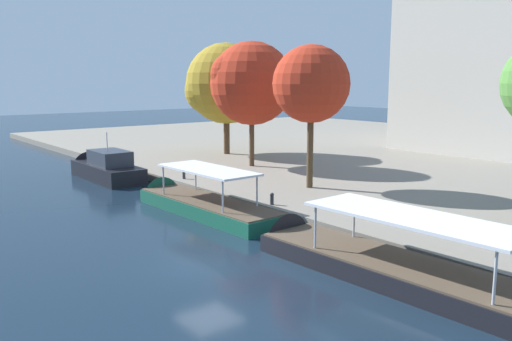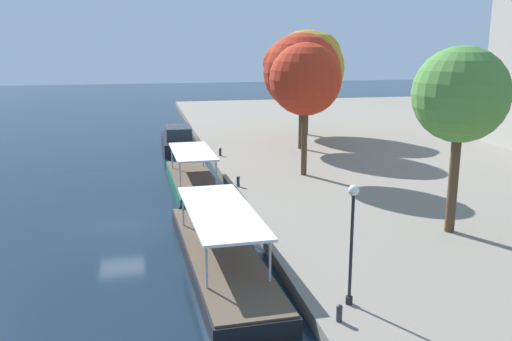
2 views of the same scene
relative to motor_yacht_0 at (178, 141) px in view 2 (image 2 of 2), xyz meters
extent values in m
plane|color=#142333|center=(22.50, -4.84, -0.73)|extent=(220.00, 220.00, 0.00)
cube|color=black|center=(0.64, 0.00, -0.27)|extent=(8.26, 2.93, 1.53)
cone|color=black|center=(-3.89, 0.01, -0.27)|extent=(1.21, 2.76, 2.76)
cube|color=#2D333D|center=(1.25, 0.00, 1.07)|extent=(3.72, 2.34, 1.16)
cube|color=black|center=(-0.19, 0.00, 1.13)|extent=(1.00, 2.18, 0.70)
cylinder|color=silver|center=(0.84, 0.00, 2.35)|extent=(0.08, 0.08, 1.39)
cube|color=#14513D|center=(15.11, 0.03, -0.58)|extent=(11.23, 3.26, 1.29)
cone|color=#14513D|center=(9.04, -0.13, -0.58)|extent=(1.47, 2.71, 2.67)
cube|color=brown|center=(15.11, 0.03, 0.11)|extent=(11.00, 3.11, 0.08)
cylinder|color=#B2B2B7|center=(12.08, -1.23, 1.02)|extent=(0.10, 0.10, 1.74)
cylinder|color=#B2B2B7|center=(12.02, 1.14, 1.02)|extent=(0.10, 0.10, 1.74)
cylinder|color=#B2B2B7|center=(18.21, -1.07, 1.02)|extent=(0.10, 0.10, 1.74)
cylinder|color=#B2B2B7|center=(18.15, 1.30, 1.02)|extent=(0.10, 0.10, 1.74)
cube|color=silver|center=(15.11, 0.03, 1.95)|extent=(6.98, 2.91, 0.12)
cube|color=black|center=(29.36, -0.05, -0.61)|extent=(14.10, 3.70, 1.28)
cone|color=black|center=(21.87, -0.34, -0.61)|extent=(1.51, 2.91, 2.86)
cube|color=brown|center=(29.36, -0.05, 0.07)|extent=(13.81, 3.53, 0.08)
cylinder|color=#B2B2B7|center=(25.56, -1.47, 1.02)|extent=(0.10, 0.10, 1.81)
cylinder|color=#B2B2B7|center=(25.47, 1.07, 1.02)|extent=(0.10, 0.10, 1.81)
cylinder|color=#B2B2B7|center=(33.25, -1.18, 1.02)|extent=(0.10, 0.10, 1.81)
cylinder|color=#B2B2B7|center=(33.15, 1.36, 1.02)|extent=(0.10, 0.10, 1.81)
cube|color=silver|center=(29.36, -0.05, 1.98)|extent=(8.78, 3.25, 0.12)
cylinder|color=#2D2D33|center=(36.43, 3.08, 0.13)|extent=(0.21, 0.21, 0.46)
sphere|color=#2D2D33|center=(36.43, 3.08, 0.42)|extent=(0.23, 0.23, 0.23)
cylinder|color=#2D2D33|center=(17.61, 2.85, 0.17)|extent=(0.21, 0.21, 0.54)
sphere|color=#2D2D33|center=(17.61, 2.85, 0.50)|extent=(0.23, 0.23, 0.23)
cylinder|color=#2D2D33|center=(7.18, 3.14, 0.16)|extent=(0.22, 0.22, 0.51)
sphere|color=#2D2D33|center=(7.18, 3.14, 0.48)|extent=(0.24, 0.24, 0.24)
cylinder|color=black|center=(35.26, 3.90, 2.02)|extent=(0.12, 0.12, 4.23)
sphere|color=white|center=(35.26, 3.90, 4.31)|extent=(0.39, 0.39, 0.39)
cylinder|color=black|center=(35.26, 3.90, 0.05)|extent=(0.26, 0.26, 0.30)
cylinder|color=#4C3823|center=(28.71, 11.95, 2.54)|extent=(0.49, 0.49, 5.27)
sphere|color=#4C8438|center=(28.71, 11.95, 6.94)|extent=(4.72, 4.72, 4.72)
sphere|color=#4C8438|center=(28.71, 11.71, 7.87)|extent=(2.49, 2.49, 2.49)
sphere|color=#4C8438|center=(28.72, 11.83, 6.34)|extent=(2.23, 2.23, 2.23)
cylinder|color=#4C3823|center=(-2.04, 13.57, 1.87)|extent=(0.59, 0.59, 3.94)
sphere|color=olive|center=(-2.04, 13.57, 6.77)|extent=(7.79, 7.79, 7.79)
sphere|color=olive|center=(-2.76, 11.94, 6.08)|extent=(4.49, 4.49, 4.49)
sphere|color=olive|center=(-2.26, 14.96, 8.19)|extent=(4.50, 4.50, 4.50)
cylinder|color=#4C3823|center=(15.26, 8.17, 2.42)|extent=(0.43, 0.43, 5.03)
sphere|color=#B22D19|center=(15.26, 8.17, 6.86)|extent=(5.15, 5.15, 5.15)
sphere|color=#B22D19|center=(15.76, 7.70, 6.63)|extent=(2.42, 2.42, 2.42)
sphere|color=#B22D19|center=(15.67, 8.31, 7.26)|extent=(2.51, 2.51, 2.51)
cylinder|color=#4C3823|center=(5.51, 10.81, 2.07)|extent=(0.42, 0.42, 4.34)
sphere|color=#B22D19|center=(5.51, 10.81, 6.83)|extent=(6.91, 6.91, 6.91)
sphere|color=#B22D19|center=(4.97, 9.11, 7.60)|extent=(3.39, 3.39, 3.39)
sphere|color=#B22D19|center=(6.55, 10.02, 7.27)|extent=(3.29, 3.29, 3.29)
camera|label=1|loc=(41.22, -17.09, 7.15)|focal=37.92mm
camera|label=2|loc=(52.94, -3.40, 9.46)|focal=38.47mm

